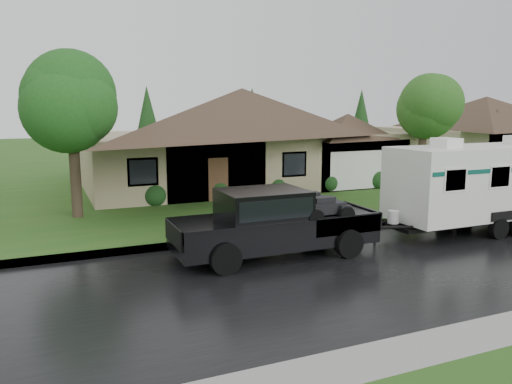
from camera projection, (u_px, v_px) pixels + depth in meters
ground at (342, 248)px, 16.64m from camera, size 140.00×140.00×0.00m
road at (379, 265)px, 14.83m from camera, size 140.00×8.00×0.01m
curb at (309, 231)px, 18.67m from camera, size 140.00×0.50×0.15m
lawn at (206, 184)px, 30.22m from camera, size 140.00×26.00×0.15m
house_main at (248, 125)px, 29.46m from camera, size 19.44×10.80×6.90m
house_neighbor at (489, 125)px, 37.73m from camera, size 15.12×9.72×6.45m
tree_left_green at (71, 105)px, 19.96m from camera, size 4.01×4.01×6.63m
tree_right_green at (424, 106)px, 27.37m from camera, size 3.99×3.99×6.60m
shrub_row at (276, 186)px, 25.73m from camera, size 13.60×1.00×1.00m
pickup_truck at (272, 221)px, 15.54m from camera, size 6.44×2.45×2.15m
travel_trailer at (483, 181)px, 18.85m from camera, size 7.94×2.79×3.56m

